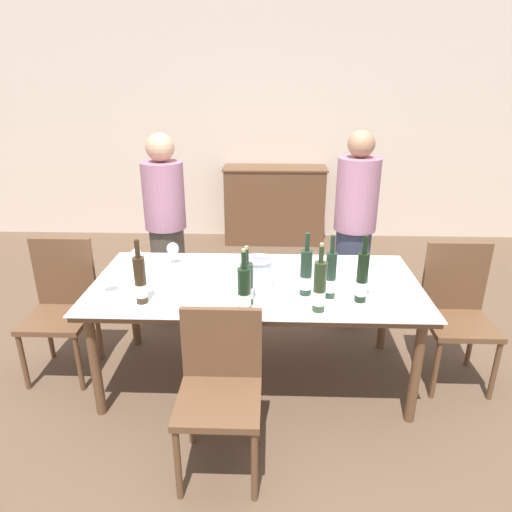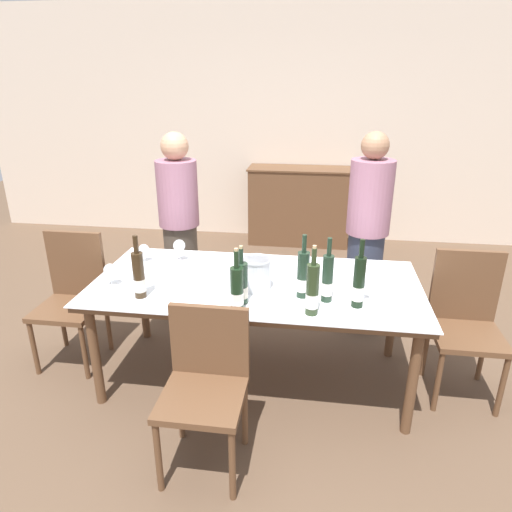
# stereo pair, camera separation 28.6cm
# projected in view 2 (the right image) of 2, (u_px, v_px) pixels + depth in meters

# --- Properties ---
(ground_plane) EXTENTS (12.00, 12.00, 0.00)m
(ground_plane) POSITION_uv_depth(u_px,v_px,m) (256.00, 376.00, 3.19)
(ground_plane) COLOR brown
(back_wall) EXTENTS (8.00, 0.10, 2.80)m
(back_wall) POSITION_uv_depth(u_px,v_px,m) (292.00, 126.00, 5.57)
(back_wall) COLOR beige
(back_wall) RESTS_ON ground_plane
(sideboard_cabinet) EXTENTS (1.25, 0.46, 0.94)m
(sideboard_cabinet) POSITION_uv_depth(u_px,v_px,m) (299.00, 206.00, 5.62)
(sideboard_cabinet) COLOR brown
(sideboard_cabinet) RESTS_ON ground_plane
(dining_table) EXTENTS (2.09, 1.00, 0.72)m
(dining_table) POSITION_uv_depth(u_px,v_px,m) (256.00, 290.00, 2.95)
(dining_table) COLOR brown
(dining_table) RESTS_ON ground_plane
(ice_bucket) EXTENTS (0.18, 0.18, 0.20)m
(ice_bucket) POSITION_uv_depth(u_px,v_px,m) (256.00, 273.00, 2.79)
(ice_bucket) COLOR silver
(ice_bucket) RESTS_ON dining_table
(wine_bottle_0) EXTENTS (0.07, 0.07, 0.41)m
(wine_bottle_0) POSITION_uv_depth(u_px,v_px,m) (359.00, 283.00, 2.57)
(wine_bottle_0) COLOR black
(wine_bottle_0) RESTS_ON dining_table
(wine_bottle_1) EXTENTS (0.07, 0.07, 0.39)m
(wine_bottle_1) POSITION_uv_depth(u_px,v_px,m) (139.00, 276.00, 2.68)
(wine_bottle_1) COLOR #332314
(wine_bottle_1) RESTS_ON dining_table
(wine_bottle_2) EXTENTS (0.08, 0.08, 0.37)m
(wine_bottle_2) POSITION_uv_depth(u_px,v_px,m) (237.00, 290.00, 2.53)
(wine_bottle_2) COLOR black
(wine_bottle_2) RESTS_ON dining_table
(wine_bottle_3) EXTENTS (0.07, 0.07, 0.39)m
(wine_bottle_3) POSITION_uv_depth(u_px,v_px,m) (327.00, 279.00, 2.63)
(wine_bottle_3) COLOR #1E3323
(wine_bottle_3) RESTS_ON dining_table
(wine_bottle_4) EXTENTS (0.07, 0.07, 0.40)m
(wine_bottle_4) POSITION_uv_depth(u_px,v_px,m) (312.00, 291.00, 2.48)
(wine_bottle_4) COLOR #28381E
(wine_bottle_4) RESTS_ON dining_table
(wine_bottle_5) EXTENTS (0.07, 0.07, 0.39)m
(wine_bottle_5) POSITION_uv_depth(u_px,v_px,m) (303.00, 276.00, 2.69)
(wine_bottle_5) COLOR #1E3323
(wine_bottle_5) RESTS_ON dining_table
(wine_bottle_6) EXTENTS (0.08, 0.08, 0.35)m
(wine_bottle_6) POSITION_uv_depth(u_px,v_px,m) (241.00, 284.00, 2.62)
(wine_bottle_6) COLOR #1E3323
(wine_bottle_6) RESTS_ON dining_table
(wine_glass_0) EXTENTS (0.07, 0.07, 0.15)m
(wine_glass_0) POSITION_uv_depth(u_px,v_px,m) (365.00, 283.00, 2.65)
(wine_glass_0) COLOR white
(wine_glass_0) RESTS_ON dining_table
(wine_glass_1) EXTENTS (0.08, 0.08, 0.16)m
(wine_glass_1) POSITION_uv_depth(u_px,v_px,m) (179.00, 246.00, 3.23)
(wine_glass_1) COLOR white
(wine_glass_1) RESTS_ON dining_table
(wine_glass_2) EXTENTS (0.08, 0.08, 0.14)m
(wine_glass_2) POSITION_uv_depth(u_px,v_px,m) (110.00, 271.00, 2.85)
(wine_glass_2) COLOR white
(wine_glass_2) RESTS_ON dining_table
(wine_glass_3) EXTENTS (0.07, 0.07, 0.13)m
(wine_glass_3) POSITION_uv_depth(u_px,v_px,m) (144.00, 250.00, 3.22)
(wine_glass_3) COLOR white
(wine_glass_3) RESTS_ON dining_table
(chair_near_front) EXTENTS (0.42, 0.42, 0.86)m
(chair_near_front) POSITION_uv_depth(u_px,v_px,m) (206.00, 378.00, 2.35)
(chair_near_front) COLOR brown
(chair_near_front) RESTS_ON ground_plane
(chair_right_end) EXTENTS (0.42, 0.42, 0.94)m
(chair_right_end) POSITION_uv_depth(u_px,v_px,m) (466.00, 316.00, 2.90)
(chair_right_end) COLOR brown
(chair_right_end) RESTS_ON ground_plane
(chair_left_end) EXTENTS (0.42, 0.42, 0.94)m
(chair_left_end) POSITION_uv_depth(u_px,v_px,m) (73.00, 291.00, 3.26)
(chair_left_end) COLOR brown
(chair_left_end) RESTS_ON ground_plane
(person_host) EXTENTS (0.33, 0.33, 1.56)m
(person_host) POSITION_uv_depth(u_px,v_px,m) (180.00, 228.00, 3.79)
(person_host) COLOR #51473D
(person_host) RESTS_ON ground_plane
(person_guest_left) EXTENTS (0.33, 0.33, 1.59)m
(person_guest_left) POSITION_uv_depth(u_px,v_px,m) (367.00, 235.00, 3.56)
(person_guest_left) COLOR #383F56
(person_guest_left) RESTS_ON ground_plane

